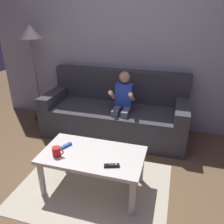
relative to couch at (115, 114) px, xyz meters
The scene contains 10 objects.
ground_plane 1.49m from the couch, 87.24° to the right, with size 8.78×8.78×0.00m, color brown.
wall_back 1.02m from the couch, 79.81° to the left, with size 4.39×0.05×2.50m, color #999EA8.
couch is the anchor object (origin of this frame).
person_seated_on_couch 0.35m from the couch, 51.08° to the right, with size 0.32×0.39×0.98m.
coffee_table 1.21m from the couch, 85.59° to the right, with size 1.02×0.56×0.42m.
area_rug 1.25m from the couch, 85.59° to the right, with size 1.55×1.18×0.01m, color #BCB299.
game_remote_black_near_edge 1.40m from the couch, 76.10° to the right, with size 0.14×0.08×0.03m.
game_remote_blue_center 1.20m from the couch, 100.46° to the right, with size 0.10×0.14×0.03m.
coffee_mug 1.36m from the couch, 99.56° to the right, with size 0.12×0.08×0.09m.
floor_lamp 1.69m from the couch, behind, with size 0.32×0.32×1.52m.
Camera 1 is at (0.73, -1.52, 1.73)m, focal length 36.77 mm.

